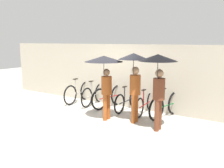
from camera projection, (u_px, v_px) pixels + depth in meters
ground_plane at (93, 119)px, 7.82m from camera, size 30.00×30.00×0.00m
back_wall at (125, 76)px, 9.17m from camera, size 11.90×0.12×2.30m
parked_bicycle_0 at (79, 92)px, 9.89m from camera, size 0.44×1.79×1.07m
parked_bicycle_1 at (94, 95)px, 9.52m from camera, size 0.44×1.71×1.11m
parked_bicycle_2 at (109, 97)px, 9.11m from camera, size 0.48×1.75×1.10m
parked_bicycle_3 at (127, 100)px, 8.76m from camera, size 0.44×1.76×1.10m
parked_bicycle_4 at (145, 103)px, 8.33m from camera, size 0.44×1.65×1.10m
parked_bicycle_5 at (166, 105)px, 7.91m from camera, size 0.53×1.77×0.98m
pedestrian_leading at (105, 68)px, 7.40m from camera, size 1.15×1.15×1.99m
pedestrian_center at (134, 71)px, 7.17m from camera, size 0.89×0.89×2.08m
pedestrian_trailing at (158, 71)px, 6.49m from camera, size 1.01×1.01×2.08m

